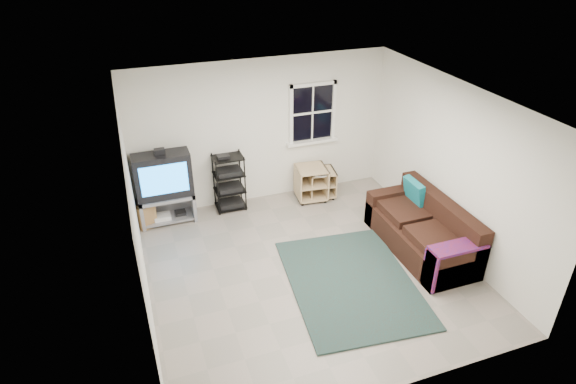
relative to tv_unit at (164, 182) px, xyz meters
name	(u,v)px	position (x,y,z in m)	size (l,w,h in m)	color
room	(312,117)	(2.74, 0.22, 0.73)	(4.60, 4.62, 4.60)	gray
tv_unit	(164,182)	(0.00, 0.00, 0.00)	(0.92, 0.46, 1.36)	gray
av_rack	(230,186)	(1.11, 0.04, -0.29)	(0.53, 0.38, 1.05)	black
side_table_left	(311,181)	(2.61, -0.07, -0.41)	(0.59, 0.59, 0.63)	tan
side_table_right	(321,181)	(2.82, -0.07, -0.43)	(0.55, 0.55, 0.56)	tan
sofa	(423,231)	(3.65, -2.18, -0.42)	(0.89, 2.01, 0.92)	black
shag_rug	(351,282)	(2.24, -2.57, -0.73)	(1.71, 2.35, 0.03)	#311E15
paper_bag	(146,216)	(-0.37, -0.09, -0.54)	(0.29, 0.19, 0.41)	olive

